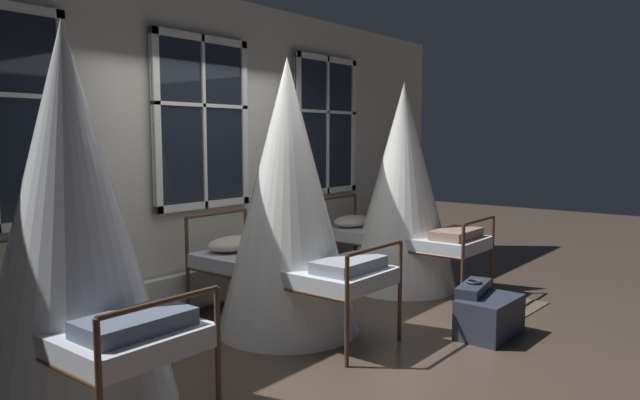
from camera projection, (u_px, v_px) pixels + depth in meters
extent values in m
plane|color=#4C3D33|center=(305.00, 335.00, 5.30)|extent=(21.45, 21.45, 0.00)
cube|color=beige|center=(196.00, 153.00, 6.02)|extent=(9.11, 0.10, 3.21)
cube|color=silver|center=(64.00, 119.00, 4.79)|extent=(0.07, 0.06, 1.72)
cube|color=black|center=(203.00, 123.00, 5.92)|extent=(1.19, 0.02, 1.72)
cube|color=silver|center=(205.00, 205.00, 6.00)|extent=(1.19, 0.06, 0.07)
cube|color=silver|center=(201.00, 38.00, 5.83)|extent=(1.19, 0.06, 0.07)
cube|color=silver|center=(156.00, 122.00, 5.48)|extent=(0.07, 0.06, 1.72)
cube|color=silver|center=(244.00, 124.00, 6.35)|extent=(0.07, 0.06, 1.72)
cube|color=silver|center=(203.00, 123.00, 5.92)|extent=(0.04, 0.06, 1.72)
cube|color=silver|center=(203.00, 105.00, 5.90)|extent=(1.19, 0.06, 0.04)
cube|color=black|center=(327.00, 126.00, 7.48)|extent=(1.19, 0.02, 1.72)
cube|color=silver|center=(327.00, 190.00, 7.57)|extent=(1.19, 0.06, 0.07)
cube|color=silver|center=(327.00, 59.00, 7.40)|extent=(1.19, 0.06, 0.07)
cube|color=silver|center=(298.00, 125.00, 7.05)|extent=(0.07, 0.06, 1.72)
cube|color=silver|center=(352.00, 126.00, 7.92)|extent=(0.07, 0.06, 1.72)
cube|color=silver|center=(327.00, 126.00, 7.48)|extent=(0.04, 0.06, 1.72)
cube|color=silver|center=(327.00, 112.00, 7.47)|extent=(1.19, 0.06, 0.04)
cube|color=silver|center=(208.00, 285.00, 6.08)|extent=(4.62, 0.10, 0.36)
cylinder|color=#4C3323|center=(60.00, 295.00, 4.76)|extent=(0.04, 0.04, 1.00)
cylinder|color=#4C3323|center=(218.00, 358.00, 3.58)|extent=(0.04, 0.04, 0.87)
cylinder|color=#4C3323|center=(13.00, 347.00, 3.56)|extent=(0.05, 1.89, 0.03)
cylinder|color=#4C3323|center=(128.00, 316.00, 4.16)|extent=(0.05, 1.89, 0.03)
cylinder|color=#4C3323|center=(6.00, 240.00, 4.40)|extent=(0.78, 0.04, 0.03)
cylinder|color=#4C3323|center=(162.00, 302.00, 3.23)|extent=(0.78, 0.04, 0.03)
cube|color=silver|center=(74.00, 320.00, 3.85)|extent=(0.82, 1.92, 0.14)
ellipsoid|color=#B7B2A3|center=(23.00, 282.00, 4.28)|extent=(0.61, 0.41, 0.14)
cube|color=slate|center=(135.00, 323.00, 3.41)|extent=(0.65, 0.37, 0.10)
cone|color=white|center=(70.00, 218.00, 3.78)|extent=(1.30, 1.30, 2.50)
cylinder|color=#4C3323|center=(187.00, 269.00, 5.69)|extent=(0.04, 0.04, 1.00)
cylinder|color=#4C3323|center=(246.00, 256.00, 6.30)|extent=(0.04, 0.04, 1.00)
cylinder|color=#4C3323|center=(347.00, 312.00, 4.53)|extent=(0.04, 0.04, 0.87)
cylinder|color=#4C3323|center=(400.00, 291.00, 5.14)|extent=(0.04, 0.04, 0.87)
cylinder|color=#4C3323|center=(258.00, 283.00, 5.11)|extent=(0.04, 1.89, 0.03)
cylinder|color=#4C3323|center=(315.00, 267.00, 5.71)|extent=(0.04, 1.89, 0.03)
cylinder|color=#4C3323|center=(217.00, 213.00, 5.94)|extent=(0.78, 0.03, 0.03)
cylinder|color=#4C3323|center=(376.00, 248.00, 4.79)|extent=(0.78, 0.03, 0.03)
cube|color=silver|center=(288.00, 267.00, 5.40)|extent=(0.80, 1.91, 0.14)
ellipsoid|color=beige|center=(234.00, 244.00, 5.82)|extent=(0.60, 0.40, 0.14)
cube|color=#8C939E|center=(349.00, 265.00, 4.97)|extent=(0.65, 0.36, 0.10)
cone|color=white|center=(288.00, 196.00, 5.33)|extent=(1.30, 1.30, 2.46)
cylinder|color=#4C3323|center=(319.00, 241.00, 7.26)|extent=(0.04, 0.04, 1.00)
cylinder|color=#4C3323|center=(355.00, 233.00, 7.87)|extent=(0.04, 0.04, 1.00)
cylinder|color=#4C3323|center=(463.00, 267.00, 6.10)|extent=(0.04, 0.04, 0.87)
cylinder|color=#4C3323|center=(492.00, 255.00, 6.71)|extent=(0.04, 0.04, 0.87)
cylinder|color=#4C3323|center=(384.00, 249.00, 6.68)|extent=(0.04, 1.89, 0.03)
cylinder|color=#4C3323|center=(418.00, 239.00, 7.29)|extent=(0.04, 1.89, 0.03)
cylinder|color=#4C3323|center=(338.00, 197.00, 7.51)|extent=(0.78, 0.04, 0.03)
cylinder|color=#4C3323|center=(479.00, 221.00, 6.36)|extent=(0.78, 0.04, 0.03)
cube|color=silver|center=(402.00, 238.00, 6.97)|extent=(0.81, 1.91, 0.14)
ellipsoid|color=beige|center=(353.00, 221.00, 7.39)|extent=(0.60, 0.40, 0.14)
cube|color=gray|center=(456.00, 234.00, 6.54)|extent=(0.65, 0.36, 0.10)
cone|color=white|center=(403.00, 186.00, 6.91)|extent=(1.30, 1.30, 2.39)
cube|color=brown|center=(509.00, 306.00, 6.20)|extent=(0.82, 0.59, 0.01)
cube|color=#2D3342|center=(473.00, 307.00, 5.42)|extent=(0.59, 0.29, 0.44)
cube|color=tan|center=(462.00, 305.00, 5.47)|extent=(0.50, 0.10, 0.03)
torus|color=#2D3342|center=(474.00, 282.00, 5.39)|extent=(0.17, 0.17, 0.02)
cube|color=#2D3342|center=(489.00, 317.00, 5.27)|extent=(0.65, 0.42, 0.35)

